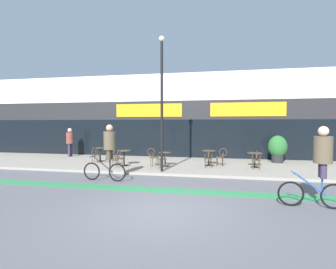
{
  "coord_description": "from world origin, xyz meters",
  "views": [
    {
      "loc": [
        1.6,
        -6.47,
        2.28
      ],
      "look_at": [
        -1.13,
        6.77,
        1.7
      ],
      "focal_mm": 28.0,
      "sensor_mm": 36.0,
      "label": 1
    }
  ],
  "objects_px": {
    "cyclist_0": "(321,160)",
    "bistro_table_4": "(255,157)",
    "cafe_chair_4_near": "(256,159)",
    "cafe_chair_1_side": "(113,155)",
    "cafe_chair_3_near": "(208,157)",
    "planter_pot": "(278,148)",
    "cafe_chair_1_near": "(119,157)",
    "cyclist_1": "(108,148)",
    "bistro_table_2": "(165,156)",
    "cafe_chair_3_side": "(221,156)",
    "cafe_chair_0_side": "(111,152)",
    "bistro_table_1": "(124,155)",
    "bistro_table_0": "(100,152)",
    "cafe_chair_2_side": "(153,156)",
    "bistro_table_3": "(209,155)",
    "cafe_chair_2_near": "(162,158)",
    "pedestrian_near_end": "(70,140)",
    "cafe_chair_0_near": "(95,153)",
    "lamp_post": "(162,95)"
  },
  "relations": [
    {
      "from": "planter_pot",
      "to": "cyclist_0",
      "type": "distance_m",
      "value": 7.66
    },
    {
      "from": "bistro_table_3",
      "to": "cafe_chair_4_near",
      "type": "relative_size",
      "value": 0.86
    },
    {
      "from": "bistro_table_0",
      "to": "cafe_chair_1_near",
      "type": "distance_m",
      "value": 2.59
    },
    {
      "from": "cafe_chair_4_near",
      "to": "cafe_chair_1_side",
      "type": "bearing_deg",
      "value": 93.59
    },
    {
      "from": "cafe_chair_3_near",
      "to": "planter_pot",
      "type": "relative_size",
      "value": 0.6
    },
    {
      "from": "cafe_chair_3_near",
      "to": "planter_pot",
      "type": "distance_m",
      "value": 4.39
    },
    {
      "from": "bistro_table_0",
      "to": "cafe_chair_2_side",
      "type": "height_order",
      "value": "cafe_chair_2_side"
    },
    {
      "from": "cyclist_1",
      "to": "pedestrian_near_end",
      "type": "xyz_separation_m",
      "value": [
        -5.31,
        5.77,
        -0.09
      ]
    },
    {
      "from": "bistro_table_4",
      "to": "cafe_chair_2_near",
      "type": "bearing_deg",
      "value": -164.5
    },
    {
      "from": "cafe_chair_0_side",
      "to": "cafe_chair_3_side",
      "type": "relative_size",
      "value": 1.0
    },
    {
      "from": "bistro_table_2",
      "to": "cafe_chair_0_side",
      "type": "relative_size",
      "value": 0.79
    },
    {
      "from": "cafe_chair_2_near",
      "to": "planter_pot",
      "type": "distance_m",
      "value": 6.6
    },
    {
      "from": "planter_pot",
      "to": "bistro_table_3",
      "type": "bearing_deg",
      "value": -153.88
    },
    {
      "from": "cafe_chair_1_near",
      "to": "cyclist_0",
      "type": "relative_size",
      "value": 0.41
    },
    {
      "from": "cafe_chair_1_near",
      "to": "cyclist_1",
      "type": "height_order",
      "value": "cyclist_1"
    },
    {
      "from": "bistro_table_1",
      "to": "cafe_chair_3_near",
      "type": "xyz_separation_m",
      "value": [
        4.26,
        0.26,
        -0.03
      ]
    },
    {
      "from": "cafe_chair_0_near",
      "to": "cafe_chair_4_near",
      "type": "distance_m",
      "value": 8.36
    },
    {
      "from": "bistro_table_2",
      "to": "cafe_chair_1_near",
      "type": "xyz_separation_m",
      "value": [
        -2.1,
        -0.8,
        0.02
      ]
    },
    {
      "from": "cafe_chair_3_side",
      "to": "cyclist_1",
      "type": "xyz_separation_m",
      "value": [
        -4.35,
        -3.89,
        0.67
      ]
    },
    {
      "from": "bistro_table_2",
      "to": "lamp_post",
      "type": "relative_size",
      "value": 0.12
    },
    {
      "from": "cafe_chair_3_near",
      "to": "bistro_table_0",
      "type": "bearing_deg",
      "value": 73.13
    },
    {
      "from": "bistro_table_0",
      "to": "bistro_table_3",
      "type": "height_order",
      "value": "bistro_table_0"
    },
    {
      "from": "bistro_table_2",
      "to": "cafe_chair_0_near",
      "type": "distance_m",
      "value": 3.99
    },
    {
      "from": "cyclist_0",
      "to": "bistro_table_4",
      "type": "bearing_deg",
      "value": -76.75
    },
    {
      "from": "cafe_chair_3_side",
      "to": "bistro_table_3",
      "type": "bearing_deg",
      "value": 5.45
    },
    {
      "from": "planter_pot",
      "to": "lamp_post",
      "type": "height_order",
      "value": "lamp_post"
    },
    {
      "from": "bistro_table_2",
      "to": "cafe_chair_3_near",
      "type": "distance_m",
      "value": 2.16
    },
    {
      "from": "bistro_table_2",
      "to": "cafe_chair_1_near",
      "type": "height_order",
      "value": "cafe_chair_1_near"
    },
    {
      "from": "bistro_table_4",
      "to": "bistro_table_3",
      "type": "bearing_deg",
      "value": 176.85
    },
    {
      "from": "bistro_table_1",
      "to": "cafe_chair_0_near",
      "type": "relative_size",
      "value": 0.86
    },
    {
      "from": "cafe_chair_4_near",
      "to": "cyclist_1",
      "type": "xyz_separation_m",
      "value": [
        -5.96,
        -3.15,
        0.67
      ]
    },
    {
      "from": "planter_pot",
      "to": "cafe_chair_3_near",
      "type": "bearing_deg",
      "value": -146.46
    },
    {
      "from": "cafe_chair_1_side",
      "to": "cyclist_0",
      "type": "bearing_deg",
      "value": -28.35
    },
    {
      "from": "cafe_chair_2_side",
      "to": "cafe_chair_3_near",
      "type": "xyz_separation_m",
      "value": [
        2.78,
        0.08,
        0.0
      ]
    },
    {
      "from": "cafe_chair_3_side",
      "to": "cafe_chair_0_side",
      "type": "bearing_deg",
      "value": 3.69
    },
    {
      "from": "cafe_chair_2_near",
      "to": "cafe_chair_3_near",
      "type": "bearing_deg",
      "value": -74.81
    },
    {
      "from": "bistro_table_1",
      "to": "bistro_table_4",
      "type": "distance_m",
      "value": 6.53
    },
    {
      "from": "planter_pot",
      "to": "cyclist_1",
      "type": "relative_size",
      "value": 0.67
    },
    {
      "from": "cyclist_1",
      "to": "cafe_chair_2_near",
      "type": "bearing_deg",
      "value": -119.75
    },
    {
      "from": "cafe_chair_1_near",
      "to": "cafe_chair_2_near",
      "type": "bearing_deg",
      "value": -88.95
    },
    {
      "from": "bistro_table_4",
      "to": "bistro_table_2",
      "type": "bearing_deg",
      "value": -172.36
    },
    {
      "from": "bistro_table_0",
      "to": "bistro_table_1",
      "type": "bearing_deg",
      "value": -31.51
    },
    {
      "from": "bistro_table_0",
      "to": "bistro_table_2",
      "type": "relative_size",
      "value": 1.1
    },
    {
      "from": "bistro_table_3",
      "to": "cafe_chair_4_near",
      "type": "xyz_separation_m",
      "value": [
        2.23,
        -0.75,
        -0.04
      ]
    },
    {
      "from": "cafe_chair_2_side",
      "to": "lamp_post",
      "type": "xyz_separation_m",
      "value": [
        0.79,
        -1.39,
        2.9
      ]
    },
    {
      "from": "bistro_table_3",
      "to": "cafe_chair_3_near",
      "type": "relative_size",
      "value": 0.86
    },
    {
      "from": "bistro_table_3",
      "to": "cyclist_1",
      "type": "relative_size",
      "value": 0.35
    },
    {
      "from": "bistro_table_3",
      "to": "pedestrian_near_end",
      "type": "relative_size",
      "value": 0.42
    },
    {
      "from": "cafe_chair_3_side",
      "to": "cyclist_0",
      "type": "distance_m",
      "value": 6.43
    },
    {
      "from": "cafe_chair_3_near",
      "to": "cafe_chair_2_side",
      "type": "bearing_deg",
      "value": 83.06
    }
  ]
}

